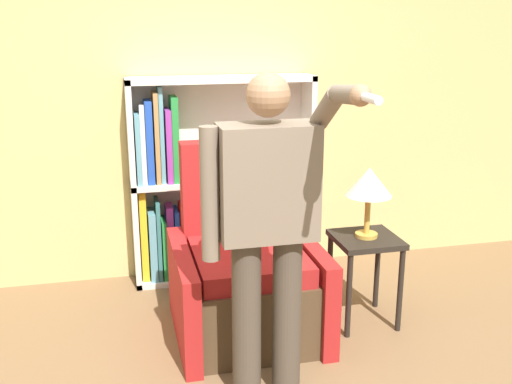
{
  "coord_description": "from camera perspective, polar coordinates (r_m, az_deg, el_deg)",
  "views": [
    {
      "loc": [
        -0.58,
        -2.44,
        1.93
      ],
      "look_at": [
        0.14,
        0.6,
        1.03
      ],
      "focal_mm": 42.0,
      "sensor_mm": 36.0,
      "label": 1
    }
  ],
  "objects": [
    {
      "name": "wall_back",
      "position": [
        4.54,
        -6.03,
        9.25
      ],
      "size": [
        8.0,
        0.06,
        2.8
      ],
      "color": "tan",
      "rests_on": "ground_plane"
    },
    {
      "name": "bookcase",
      "position": [
        4.51,
        -5.52,
        0.64
      ],
      "size": [
        1.37,
        0.28,
        1.54
      ],
      "color": "silver",
      "rests_on": "ground_plane"
    },
    {
      "name": "armchair",
      "position": [
        3.84,
        -1.09,
        -7.97
      ],
      "size": [
        0.9,
        0.93,
        1.18
      ],
      "color": "#4C3823",
      "rests_on": "ground_plane"
    },
    {
      "name": "person_standing",
      "position": [
        2.94,
        1.1,
        -2.66
      ],
      "size": [
        0.63,
        0.78,
        1.7
      ],
      "color": "#473D33",
      "rests_on": "ground_plane"
    },
    {
      "name": "side_table",
      "position": [
        3.95,
        10.36,
        -5.8
      ],
      "size": [
        0.4,
        0.4,
        0.6
      ],
      "color": "black",
      "rests_on": "ground_plane"
    },
    {
      "name": "table_lamp",
      "position": [
        3.8,
        10.71,
        0.74
      ],
      "size": [
        0.29,
        0.29,
        0.45
      ],
      "color": "gold",
      "rests_on": "side_table"
    }
  ]
}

